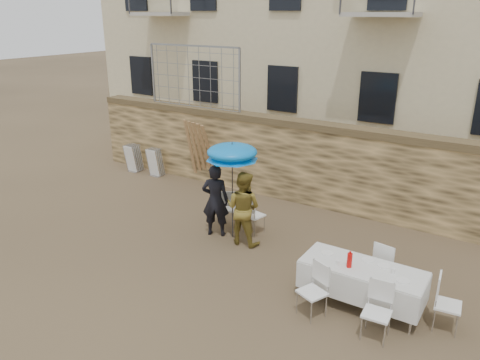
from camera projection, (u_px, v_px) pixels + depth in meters
The scene contains 17 objects.
ground at pixel (164, 274), 9.30m from camera, with size 80.00×80.00×0.00m, color brown.
stone_wall at pixel (282, 159), 12.89m from camera, with size 13.00×0.50×2.20m, color olive.
chain_link_fence at pixel (194, 77), 13.73m from camera, with size 3.20×0.06×1.80m, color gray, non-canonical shape.
man_suit at pixel (215, 200), 10.67m from camera, with size 0.62×0.41×1.71m, color black.
woman_dress at pixel (243, 208), 10.30m from camera, with size 0.82×0.64×1.68m, color #AE9235.
umbrella at pixel (232, 155), 10.17m from camera, with size 1.15×1.15×2.10m.
couple_chair_left at pixel (229, 208), 11.24m from camera, with size 0.48×0.48×0.96m, color white, non-canonical shape.
couple_chair_right at pixel (254, 214), 10.88m from camera, with size 0.48×0.48×0.96m, color white, non-canonical shape.
banquet_table at pixel (363, 269), 8.08m from camera, with size 2.10×0.85×0.78m.
soda_bottle at pixel (350, 260), 8.00m from camera, with size 0.09×0.09×0.26m, color red.
table_chair_front_left at pixel (312, 291), 7.87m from camera, with size 0.48×0.48×0.96m, color white, non-canonical shape.
table_chair_front_right at pixel (377, 312), 7.31m from camera, with size 0.48×0.48×0.96m, color white, non-canonical shape.
table_chair_back at pixel (386, 265), 8.70m from camera, with size 0.48×0.48×0.96m, color white, non-canonical shape.
table_chair_side at pixel (448, 304), 7.53m from camera, with size 0.48×0.48×0.96m, color white, non-canonical shape.
chair_stack_left at pixel (137, 157), 15.28m from camera, with size 0.46×0.47×0.92m, color white, non-canonical shape.
chair_stack_right at pixel (158, 161), 14.82m from camera, with size 0.46×0.40×0.92m, color white, non-canonical shape.
wood_planks at pixel (199, 152), 13.88m from camera, with size 0.70×0.20×2.00m, color #A37749, non-canonical shape.
Camera 1 is at (5.65, -6.02, 4.91)m, focal length 35.00 mm.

